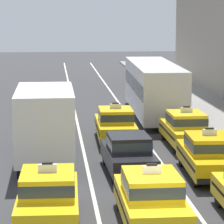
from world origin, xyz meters
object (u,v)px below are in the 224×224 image
object	(u,v)px
taxi_right_third	(186,128)
bus_right_fourth	(154,87)
sedan_center_second	(128,153)
taxi_right_second	(208,154)
taxi_center_nearest	(151,198)
taxi_center_third	(115,124)
box_truck_left_second	(45,122)
taxi_left_nearest	(48,196)
taxi_left_third	(45,114)

from	to	relation	value
taxi_right_third	bus_right_fourth	size ratio (longest dim) A/B	0.40
sedan_center_second	taxi_right_second	size ratio (longest dim) A/B	0.94
taxi_center_nearest	taxi_center_third	xyz separation A→B (m)	(0.15, 12.25, 0.00)
sedan_center_second	bus_right_fourth	world-z (taller)	bus_right_fourth
box_truck_left_second	taxi_right_third	world-z (taller)	box_truck_left_second
sedan_center_second	taxi_right_second	bearing A→B (deg)	-13.20
taxi_left_nearest	taxi_center_nearest	bearing A→B (deg)	-8.50
taxi_left_third	taxi_right_third	world-z (taller)	same
box_truck_left_second	sedan_center_second	bearing A→B (deg)	-31.05
taxi_left_third	taxi_right_third	distance (m)	8.22
taxi_left_third	taxi_center_nearest	world-z (taller)	same
taxi_left_third	sedan_center_second	distance (m)	10.05
sedan_center_second	taxi_right_third	distance (m)	5.74
taxi_left_third	taxi_center_third	world-z (taller)	same
taxi_left_nearest	taxi_center_nearest	distance (m)	3.11
taxi_left_third	taxi_right_second	distance (m)	12.04
sedan_center_second	taxi_center_third	world-z (taller)	taxi_center_third
taxi_left_nearest	box_truck_left_second	distance (m)	7.68
taxi_left_third	bus_right_fourth	xyz separation A→B (m)	(6.54, 3.86, 0.94)
taxi_center_third	taxi_right_second	distance (m)	7.46
taxi_left_third	taxi_center_nearest	bearing A→B (deg)	-77.98
box_truck_left_second	taxi_center_nearest	size ratio (longest dim) A/B	1.53
taxi_center_nearest	taxi_center_third	distance (m)	12.25
taxi_right_third	taxi_left_nearest	bearing A→B (deg)	-121.95
taxi_center_nearest	bus_right_fourth	xyz separation A→B (m)	(3.22, 19.44, 0.94)
taxi_left_third	taxi_center_third	size ratio (longest dim) A/B	1.00
bus_right_fourth	taxi_center_nearest	bearing A→B (deg)	-99.40
box_truck_left_second	sedan_center_second	size ratio (longest dim) A/B	1.60
taxi_right_second	bus_right_fourth	xyz separation A→B (m)	(0.10, 14.04, 0.94)
taxi_center_third	taxi_right_third	size ratio (longest dim) A/B	1.00
taxi_center_nearest	taxi_right_third	size ratio (longest dim) A/B	1.00
taxi_right_second	taxi_right_third	size ratio (longest dim) A/B	1.01
taxi_center_nearest	taxi_right_second	size ratio (longest dim) A/B	0.99
taxi_center_nearest	sedan_center_second	size ratio (longest dim) A/B	1.05
taxi_center_third	sedan_center_second	bearing A→B (deg)	-90.92
taxi_center_nearest	taxi_center_third	size ratio (longest dim) A/B	1.00
taxi_left_nearest	bus_right_fourth	distance (m)	20.02
taxi_center_third	taxi_right_third	bearing A→B (deg)	-24.23
taxi_right_second	taxi_right_third	distance (m)	5.41
taxi_center_nearest	taxi_right_third	xyz separation A→B (m)	(3.37, 10.80, 0.00)
taxi_right_third	box_truck_left_second	bearing A→B (deg)	-157.66
taxi_left_nearest	taxi_right_third	distance (m)	12.18
taxi_center_third	taxi_right_second	bearing A→B (deg)	-66.63
taxi_left_third	taxi_right_second	bearing A→B (deg)	-57.73
sedan_center_second	taxi_right_third	bearing A→B (deg)	54.73
taxi_left_nearest	taxi_right_second	size ratio (longest dim) A/B	1.00
taxi_left_nearest	taxi_right_second	bearing A→B (deg)	38.55
taxi_center_nearest	taxi_center_third	world-z (taller)	same
taxi_center_nearest	bus_right_fourth	distance (m)	19.72
taxi_center_nearest	bus_right_fourth	size ratio (longest dim) A/B	0.41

